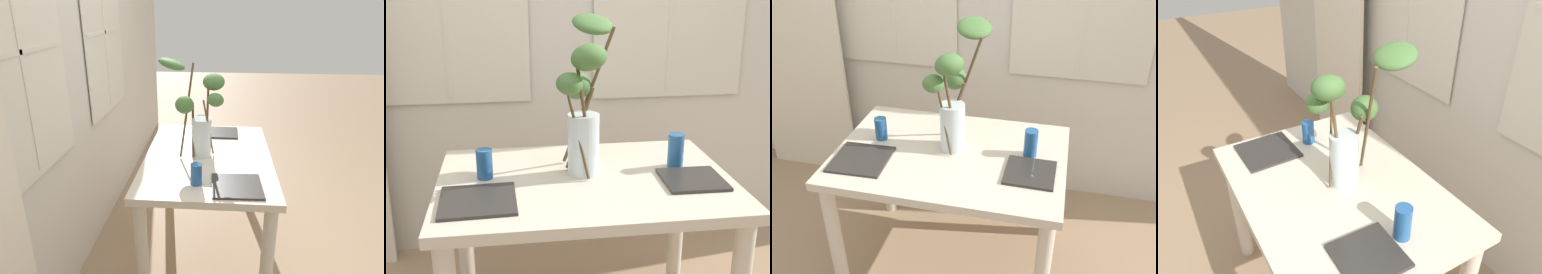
% 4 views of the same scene
% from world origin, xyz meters
% --- Properties ---
extents(ground, '(14.00, 14.00, 0.00)m').
position_xyz_m(ground, '(0.00, 0.00, 0.00)').
color(ground, '#9E7F60').
extents(back_wall_with_windows, '(5.61, 0.14, 2.92)m').
position_xyz_m(back_wall_with_windows, '(0.00, 0.90, 1.46)').
color(back_wall_with_windows, beige).
rests_on(back_wall_with_windows, ground).
extents(dining_table, '(1.18, 0.82, 0.75)m').
position_xyz_m(dining_table, '(0.00, 0.00, 0.63)').
color(dining_table, beige).
rests_on(dining_table, ground).
extents(vase_with_branches, '(0.32, 0.47, 0.65)m').
position_xyz_m(vase_with_branches, '(0.00, 0.07, 1.05)').
color(vase_with_branches, silver).
rests_on(vase_with_branches, dining_table).
extents(drinking_glass_blue_left, '(0.06, 0.06, 0.12)m').
position_xyz_m(drinking_glass_blue_left, '(-0.40, 0.05, 0.81)').
color(drinking_glass_blue_left, '#235693').
rests_on(drinking_glass_blue_left, dining_table).
extents(drinking_glass_blue_right, '(0.07, 0.07, 0.14)m').
position_xyz_m(drinking_glass_blue_right, '(0.40, 0.07, 0.82)').
color(drinking_glass_blue_right, '#235693').
rests_on(drinking_glass_blue_right, dining_table).
extents(plate_square_left, '(0.28, 0.28, 0.01)m').
position_xyz_m(plate_square_left, '(-0.42, -0.17, 0.76)').
color(plate_square_left, '#2D2B28').
rests_on(plate_square_left, dining_table).
extents(plate_square_right, '(0.24, 0.24, 0.01)m').
position_xyz_m(plate_square_right, '(0.42, -0.09, 0.76)').
color(plate_square_right, '#2D2B28').
rests_on(plate_square_right, dining_table).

